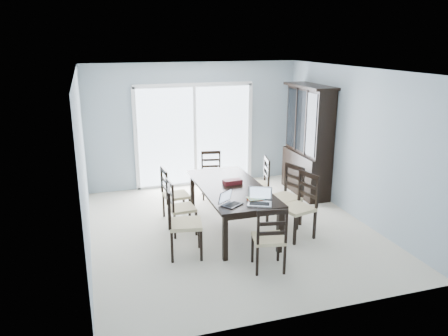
# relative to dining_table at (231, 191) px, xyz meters

# --- Properties ---
(floor) EXTENTS (5.00, 5.00, 0.00)m
(floor) POSITION_rel_dining_table_xyz_m (0.00, 0.00, -0.67)
(floor) COLOR beige
(floor) RESTS_ON ground
(ceiling) EXTENTS (5.00, 5.00, 0.00)m
(ceiling) POSITION_rel_dining_table_xyz_m (0.00, 0.00, 1.93)
(ceiling) COLOR white
(ceiling) RESTS_ON back_wall
(back_wall) EXTENTS (4.50, 0.02, 2.60)m
(back_wall) POSITION_rel_dining_table_xyz_m (0.00, 2.50, 0.63)
(back_wall) COLOR #8FA0AB
(back_wall) RESTS_ON floor
(wall_left) EXTENTS (0.02, 5.00, 2.60)m
(wall_left) POSITION_rel_dining_table_xyz_m (-2.25, 0.00, 0.63)
(wall_left) COLOR #8FA0AB
(wall_left) RESTS_ON floor
(wall_right) EXTENTS (0.02, 5.00, 2.60)m
(wall_right) POSITION_rel_dining_table_xyz_m (2.25, 0.00, 0.63)
(wall_right) COLOR #8FA0AB
(wall_right) RESTS_ON floor
(balcony) EXTENTS (4.50, 2.00, 0.10)m
(balcony) POSITION_rel_dining_table_xyz_m (0.00, 3.50, -0.72)
(balcony) COLOR gray
(balcony) RESTS_ON ground
(railing) EXTENTS (4.50, 0.06, 1.10)m
(railing) POSITION_rel_dining_table_xyz_m (0.00, 4.50, -0.12)
(railing) COLOR #99999E
(railing) RESTS_ON balcony
(dining_table) EXTENTS (1.00, 2.20, 0.75)m
(dining_table) POSITION_rel_dining_table_xyz_m (0.00, 0.00, 0.00)
(dining_table) COLOR black
(dining_table) RESTS_ON floor
(china_hutch) EXTENTS (0.50, 1.38, 2.20)m
(china_hutch) POSITION_rel_dining_table_xyz_m (2.02, 1.25, 0.40)
(china_hutch) COLOR black
(china_hutch) RESTS_ON floor
(sliding_door) EXTENTS (2.52, 0.05, 2.18)m
(sliding_door) POSITION_rel_dining_table_xyz_m (0.00, 2.48, 0.41)
(sliding_door) COLOR silver
(sliding_door) RESTS_ON floor
(chair_left_near) EXTENTS (0.54, 0.53, 1.21)m
(chair_left_near) POSITION_rel_dining_table_xyz_m (-1.02, -0.66, -0.03)
(chair_left_near) COLOR black
(chair_left_near) RESTS_ON floor
(chair_left_mid) EXTENTS (0.43, 0.42, 1.05)m
(chair_left_mid) POSITION_rel_dining_table_xyz_m (-0.89, 0.09, -0.12)
(chair_left_mid) COLOR black
(chair_left_mid) RESTS_ON floor
(chair_left_far) EXTENTS (0.45, 0.44, 1.09)m
(chair_left_far) POSITION_rel_dining_table_xyz_m (-0.88, 0.66, -0.10)
(chair_left_far) COLOR black
(chair_left_far) RESTS_ON floor
(chair_right_near) EXTENTS (0.56, 0.55, 1.20)m
(chair_right_near) POSITION_rel_dining_table_xyz_m (0.99, -0.58, -0.04)
(chair_right_near) COLOR black
(chair_right_near) RESTS_ON floor
(chair_right_mid) EXTENTS (0.57, 0.56, 1.17)m
(chair_right_mid) POSITION_rel_dining_table_xyz_m (1.01, -0.05, -0.06)
(chair_right_mid) COLOR black
(chair_right_mid) RESTS_ON floor
(chair_right_far) EXTENTS (0.50, 0.49, 1.11)m
(chair_right_far) POSITION_rel_dining_table_xyz_m (0.82, 0.75, -0.09)
(chair_right_far) COLOR black
(chair_right_far) RESTS_ON floor
(chair_end_near) EXTENTS (0.48, 0.49, 1.09)m
(chair_end_near) POSITION_rel_dining_table_xyz_m (0.06, -1.48, -0.10)
(chair_end_near) COLOR black
(chair_end_near) RESTS_ON floor
(chair_end_far) EXTENTS (0.46, 0.47, 1.05)m
(chair_end_far) POSITION_rel_dining_table_xyz_m (0.13, 1.66, -0.12)
(chair_end_far) COLOR black
(chair_end_far) RESTS_ON floor
(laptop_dark) EXTENTS (0.35, 0.33, 0.20)m
(laptop_dark) POSITION_rel_dining_table_xyz_m (-0.25, -0.80, 0.13)
(laptop_dark) COLOR black
(laptop_dark) RESTS_ON dining_table
(laptop_silver) EXTENTS (0.42, 0.36, 0.24)m
(laptop_silver) POSITION_rel_dining_table_xyz_m (0.13, -0.90, 0.13)
(laptop_silver) COLOR silver
(laptop_silver) RESTS_ON dining_table
(book_stack) EXTENTS (0.24, 0.19, 0.04)m
(book_stack) POSITION_rel_dining_table_xyz_m (0.13, -0.73, 0.10)
(book_stack) COLOR maroon
(book_stack) RESTS_ON dining_table
(cell_phone) EXTENTS (0.11, 0.09, 0.01)m
(cell_phone) POSITION_rel_dining_table_xyz_m (0.16, -0.94, 0.08)
(cell_phone) COLOR black
(cell_phone) RESTS_ON dining_table
(game_box) EXTENTS (0.32, 0.18, 0.08)m
(game_box) POSITION_rel_dining_table_xyz_m (0.05, 0.10, 0.11)
(game_box) COLOR #50101C
(game_box) RESTS_ON dining_table
(hot_tub) EXTENTS (2.04, 1.85, 0.98)m
(hot_tub) POSITION_rel_dining_table_xyz_m (-0.67, 3.67, -0.18)
(hot_tub) COLOR brown
(hot_tub) RESTS_ON balcony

